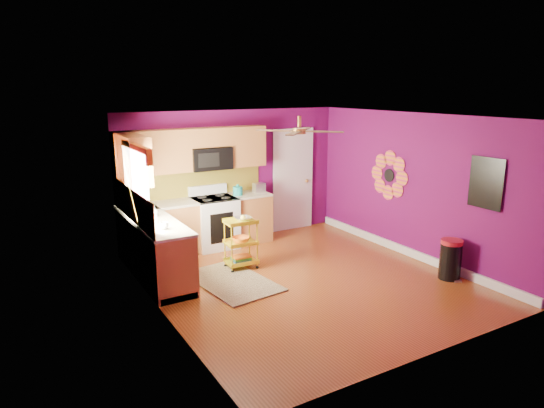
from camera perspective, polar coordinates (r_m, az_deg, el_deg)
ground at (r=7.62m, az=3.83°, el=-8.89°), size 5.00×5.00×0.00m
room_envelope at (r=7.17m, az=4.22°, el=3.28°), size 4.54×5.04×2.52m
lower_cabinets at (r=8.45m, az=-10.76°, el=-3.71°), size 2.81×2.31×0.94m
electric_range at (r=9.03m, az=-6.78°, el=-2.10°), size 0.76×0.66×1.13m
upper_cabinetry at (r=8.52m, az=-11.32°, el=5.83°), size 2.80×2.30×1.26m
left_window at (r=7.19m, az=-15.71°, el=3.67°), size 0.08×1.35×1.08m
panel_door at (r=10.03m, az=2.46°, el=2.75°), size 0.95×0.11×2.15m
right_wall_art at (r=8.40m, az=18.04°, el=2.86°), size 0.04×2.74×1.04m
ceiling_fan at (r=7.24m, az=3.23°, el=8.65°), size 1.01×1.01×0.26m
shag_rug at (r=7.55m, az=-4.72°, el=-9.04°), size 1.14×1.67×0.02m
rolling_cart at (r=7.94m, az=-3.63°, el=-4.39°), size 0.52×0.39×0.90m
trash_can at (r=8.04m, az=20.25°, el=-6.13°), size 0.44×0.44×0.63m
teal_kettle at (r=9.08m, az=-4.05°, el=1.57°), size 0.18×0.18×0.21m
toaster at (r=9.31m, az=-1.54°, el=1.94°), size 0.22×0.15×0.18m
soap_bottle_a at (r=7.37m, az=-13.81°, el=-1.51°), size 0.09×0.09×0.20m
soap_bottle_b at (r=7.77m, az=-13.75°, el=-0.83°), size 0.14×0.14×0.18m
counter_dish at (r=8.11m, az=-14.65°, el=-0.68°), size 0.28×0.28×0.07m
counter_cup at (r=7.07m, az=-12.60°, el=-2.51°), size 0.13×0.13×0.10m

